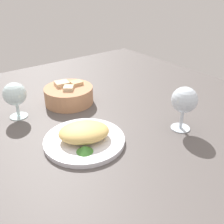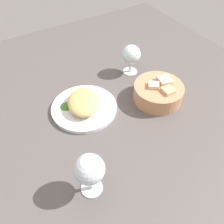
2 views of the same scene
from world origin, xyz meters
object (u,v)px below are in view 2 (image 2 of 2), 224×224
bread_basket (158,92)px  wine_glass_near (90,170)px  plate (84,108)px  wine_glass_far (131,55)px

bread_basket → wine_glass_near: size_ratio=1.29×
bread_basket → wine_glass_near: (18.56, -37.35, 6.17)cm
plate → bread_basket: (9.26, 25.61, 2.59)cm
wine_glass_near → plate: bearing=157.1°
plate → wine_glass_near: 31.44cm
bread_basket → plate: bearing=-109.9°
plate → wine_glass_far: bearing=110.3°
plate → bread_basket: bread_basket is taller
bread_basket → wine_glass_far: wine_glass_far is taller
bread_basket → wine_glass_near: 42.16cm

